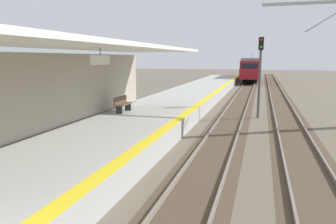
{
  "coord_description": "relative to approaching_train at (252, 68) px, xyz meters",
  "views": [
    {
      "loc": [
        3.63,
        -2.22,
        3.89
      ],
      "look_at": [
        0.66,
        8.01,
        2.1
      ],
      "focal_mm": 34.4,
      "sensor_mm": 36.0,
      "label": 1
    }
  ],
  "objects": [
    {
      "name": "station_platform",
      "position": [
        -4.4,
        -39.29,
        -1.73
      ],
      "size": [
        5.0,
        80.0,
        0.91
      ],
      "color": "#A8A8A3",
      "rests_on": "ground"
    },
    {
      "name": "rail_signal_post",
      "position": [
        1.6,
        -35.84,
        1.02
      ],
      "size": [
        0.32,
        0.34,
        5.2
      ],
      "color": "#4C4C4C",
      "rests_on": "ground"
    },
    {
      "name": "approaching_train",
      "position": [
        0.0,
        0.0,
        0.0
      ],
      "size": [
        2.93,
        19.6,
        4.76
      ],
      "color": "maroon",
      "rests_on": "ground"
    },
    {
      "name": "track_pair_middle",
      "position": [
        3.4,
        -35.29,
        -2.13
      ],
      "size": [
        2.34,
        120.0,
        0.16
      ],
      "color": "#4C3D2D",
      "rests_on": "ground"
    },
    {
      "name": "station_building_with_canopy",
      "position": [
        -6.2,
        -48.52,
        0.48
      ],
      "size": [
        4.85,
        24.0,
        4.43
      ],
      "color": "#4C4C4C",
      "rests_on": "ground"
    },
    {
      "name": "track_pair_nearest_platform",
      "position": [
        -0.0,
        -35.29,
        -2.13
      ],
      "size": [
        2.34,
        120.0,
        0.16
      ],
      "color": "#4C3D2D",
      "rests_on": "ground"
    },
    {
      "name": "platform_bench",
      "position": [
        -5.69,
        -41.12,
        -0.8
      ],
      "size": [
        0.45,
        1.6,
        0.88
      ],
      "color": "brown",
      "rests_on": "station_platform"
    }
  ]
}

